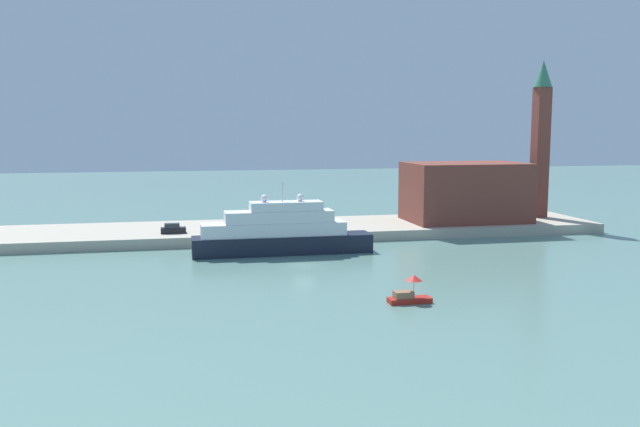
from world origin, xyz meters
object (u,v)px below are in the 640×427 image
small_motorboat (409,294)px  harbor_building (465,192)px  parked_car (173,229)px  large_yacht (280,233)px  person_figure (213,229)px  mooring_bollard (332,229)px  bell_tower (541,133)px

small_motorboat → harbor_building: harbor_building is taller
small_motorboat → parked_car: parked_car is taller
large_yacht → person_figure: (-8.88, 9.64, -0.58)m
person_figure → mooring_bollard: (18.55, -0.91, -0.44)m
harbor_building → parked_car: 50.34m
person_figure → mooring_bollard: size_ratio=2.42×
person_figure → bell_tower: bearing=7.6°
large_yacht → harbor_building: harbor_building is taller
harbor_building → bell_tower: bell_tower is taller
bell_tower → person_figure: 61.46m
harbor_building → mooring_bollard: bearing=-165.1°
parked_car → mooring_bollard: 24.80m
person_figure → large_yacht: bearing=-47.3°
bell_tower → person_figure: size_ratio=16.52×
large_yacht → harbor_building: bearing=23.8°
large_yacht → harbor_building: size_ratio=1.26×
mooring_bollard → bell_tower: bearing=12.3°
large_yacht → person_figure: size_ratio=14.96×
harbor_building → mooring_bollard: harbor_building is taller
person_figure → small_motorboat: bearing=-65.8°
large_yacht → parked_car: size_ratio=6.69×
bell_tower → mooring_bollard: 44.20m
person_figure → mooring_bollard: person_figure is taller
bell_tower → parked_car: size_ratio=7.38×
parked_car → mooring_bollard: size_ratio=5.41×
harbor_building → large_yacht: bearing=-156.2°
harbor_building → person_figure: size_ratio=11.85×
harbor_building → mooring_bollard: (-25.41, -6.77, -4.74)m
harbor_building → mooring_bollard: size_ratio=28.65×
small_motorboat → mooring_bollard: 38.45m
bell_tower → person_figure: bearing=-172.4°
large_yacht → mooring_bollard: large_yacht is taller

